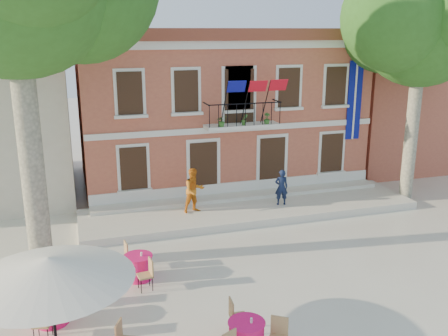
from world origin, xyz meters
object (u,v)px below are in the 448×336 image
plane_tree_east (423,24)px  patio_umbrella (49,269)px  cafe_table_1 (246,335)px  cafe_table_3 (52,308)px  pedestrian_navy (281,187)px  cafe_table_0 (138,266)px  pedestrian_orange (194,190)px

plane_tree_east → patio_umbrella: bearing=-153.1°
cafe_table_1 → cafe_table_3: (-4.45, 2.63, -0.01)m
pedestrian_navy → cafe_table_3: (-9.09, -5.94, -0.64)m
plane_tree_east → cafe_table_1: plane_tree_east is taller
cafe_table_1 → cafe_table_0: bearing=114.0°
pedestrian_navy → pedestrian_orange: 3.72m
pedestrian_orange → patio_umbrella: bearing=-135.9°
pedestrian_navy → cafe_table_3: pedestrian_navy is taller
pedestrian_orange → pedestrian_navy: bearing=-16.7°
pedestrian_orange → cafe_table_1: pedestrian_orange is taller
pedestrian_navy → pedestrian_orange: (-3.71, 0.23, 0.15)m
pedestrian_orange → cafe_table_1: 8.89m
pedestrian_navy → cafe_table_1: 9.77m
pedestrian_navy → cafe_table_3: bearing=45.1°
cafe_table_1 → cafe_table_3: same height
plane_tree_east → cafe_table_3: size_ratio=5.27×
patio_umbrella → pedestrian_orange: bearing=57.2°
cafe_table_3 → plane_tree_east: bearing=20.5°
patio_umbrella → cafe_table_1: patio_umbrella is taller
patio_umbrella → cafe_table_3: patio_umbrella is taller
plane_tree_east → pedestrian_navy: 8.89m
patio_umbrella → cafe_table_3: bearing=94.6°
patio_umbrella → cafe_table_0: bearing=57.6°
pedestrian_orange → cafe_table_3: pedestrian_orange is taller
cafe_table_1 → cafe_table_3: 5.17m
cafe_table_1 → plane_tree_east: bearing=37.9°
plane_tree_east → cafe_table_1: (-10.60, -8.25, -7.22)m
cafe_table_0 → pedestrian_navy: bearing=32.5°
cafe_table_0 → cafe_table_1: same height
plane_tree_east → pedestrian_navy: bearing=176.9°
pedestrian_navy → cafe_table_1: bearing=73.5°
patio_umbrella → cafe_table_0: patio_umbrella is taller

